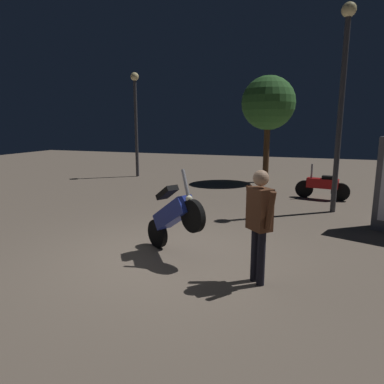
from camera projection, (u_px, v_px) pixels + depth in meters
The scene contains 7 objects.
ground_plane at pixel (164, 257), 6.30m from camera, with size 40.00×40.00×0.00m, color #756656.
motorcycle_blue_foreground at pixel (174, 216), 6.24m from camera, with size 1.46×0.97×1.63m.
motorcycle_red_parked_left at pixel (322, 186), 11.01m from camera, with size 1.65×0.45×1.11m.
person_rider_beside at pixel (259, 217), 5.09m from camera, with size 0.54×0.53×1.73m.
streetlamp_near at pixel (343, 85), 8.85m from camera, with size 0.36×0.36×5.31m.
streetlamp_far at pixel (136, 111), 15.27m from camera, with size 0.36×0.36×4.55m.
tree_left_bg at pixel (268, 104), 13.77m from camera, with size 2.13×2.13×4.24m.
Camera 1 is at (2.45, -5.45, 2.39)m, focal length 32.42 mm.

